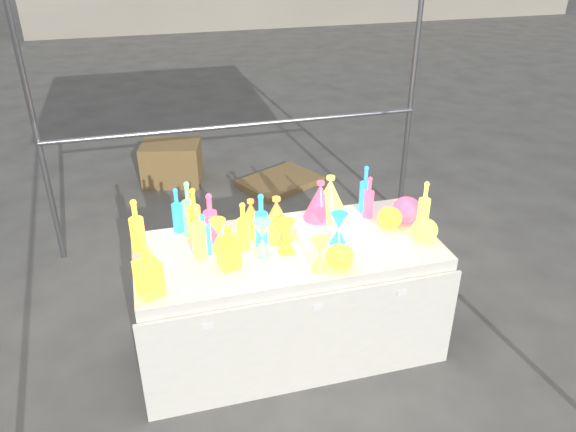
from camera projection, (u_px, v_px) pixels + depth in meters
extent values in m
plane|color=slate|center=(288.00, 343.00, 3.69)|extent=(80.00, 80.00, 0.00)
cylinder|color=gray|center=(32.00, 116.00, 4.04)|extent=(0.04, 0.04, 2.40)
cylinder|color=gray|center=(412.00, 86.00, 4.74)|extent=(0.04, 0.04, 2.40)
cylinder|color=gray|center=(239.00, 125.00, 4.46)|extent=(3.00, 0.04, 0.04)
cube|color=white|center=(288.00, 297.00, 3.51)|extent=(1.80, 0.80, 0.75)
cube|color=white|center=(307.00, 345.00, 3.18)|extent=(1.84, 0.02, 0.68)
cube|color=white|center=(208.00, 326.00, 2.91)|extent=(0.06, 0.00, 0.03)
cube|color=white|center=(318.00, 307.00, 3.05)|extent=(0.06, 0.00, 0.03)
cube|color=white|center=(402.00, 293.00, 3.17)|extent=(0.06, 0.00, 0.03)
cube|color=olive|center=(172.00, 163.00, 5.79)|extent=(0.67, 0.55, 0.42)
cube|color=olive|center=(280.00, 182.00, 5.81)|extent=(0.94, 0.84, 0.07)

